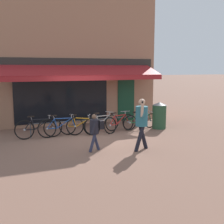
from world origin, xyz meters
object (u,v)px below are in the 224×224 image
litter_bin (159,115)px  pedestrian_adult (142,119)px  bicycle_red (119,123)px  bicycle_blue (61,127)px  bicycle_silver (102,124)px  bicycle_orange (79,126)px  bicycle_green (140,121)px  pedestrian_child (95,128)px  bicycle_black (39,128)px

litter_bin → pedestrian_adult: bearing=-131.1°
bicycle_red → litter_bin: (1.89, -0.08, 0.21)m
bicycle_blue → bicycle_silver: bearing=-0.7°
bicycle_orange → bicycle_silver: bicycle_silver is taller
bicycle_blue → bicycle_green: 3.47m
bicycle_green → pedestrian_child: size_ratio=1.45×
bicycle_silver → bicycle_red: 0.74m
pedestrian_adult → litter_bin: (2.29, 2.62, -0.44)m
bicycle_orange → bicycle_silver: (0.97, 0.04, 0.01)m
bicycle_blue → pedestrian_adult: bearing=-54.5°
bicycle_black → bicycle_red: (3.28, -0.16, -0.02)m
bicycle_silver → bicycle_black: bearing=162.3°
bicycle_black → bicycle_blue: (0.84, -0.07, -0.00)m
bicycle_orange → pedestrian_adult: 3.12m
bicycle_black → bicycle_orange: 1.57m
bicycle_red → litter_bin: 1.90m
bicycle_orange → litter_bin: size_ratio=1.31×
bicycle_silver → bicycle_green: 1.78m
bicycle_blue → bicycle_orange: (0.72, -0.04, -0.01)m
pedestrian_adult → litter_bin: bearing=-128.1°
bicycle_black → pedestrian_child: size_ratio=1.48×
bicycle_blue → litter_bin: size_ratio=1.57×
pedestrian_child → bicycle_blue: bearing=-73.3°
bicycle_blue → bicycle_orange: 0.72m
bicycle_silver → bicycle_red: (0.74, -0.09, -0.01)m
bicycle_black → pedestrian_adult: 4.11m
pedestrian_adult → bicycle_red: bearing=-95.4°
bicycle_orange → bicycle_silver: 0.97m
bicycle_green → pedestrian_adult: pedestrian_adult is taller
bicycle_red → pedestrian_adult: (-0.40, -2.70, 0.65)m
bicycle_silver → bicycle_green: bicycle_silver is taller
litter_bin → bicycle_green: bearing=169.8°
bicycle_black → pedestrian_adult: size_ratio=1.06×
bicycle_blue → bicycle_orange: size_ratio=1.20×
bicycle_black → bicycle_blue: 0.85m
bicycle_green → pedestrian_adult: 3.19m
bicycle_blue → bicycle_green: bicycle_blue is taller
bicycle_orange → pedestrian_child: size_ratio=1.25×
bicycle_black → bicycle_silver: 2.54m
bicycle_black → litter_bin: litter_bin is taller
bicycle_blue → bicycle_red: size_ratio=1.07×
bicycle_green → litter_bin: (0.85, -0.15, 0.22)m
bicycle_black → bicycle_green: 4.32m
bicycle_blue → bicycle_green: (3.47, -0.02, -0.02)m
bicycle_black → pedestrian_child: 2.83m
bicycle_orange → pedestrian_adult: size_ratio=0.90×
bicycle_silver → litter_bin: (2.63, -0.17, 0.20)m
bicycle_red → bicycle_green: 1.04m
pedestrian_adult → litter_bin: pedestrian_adult is taller
bicycle_black → bicycle_red: bearing=-2.9°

